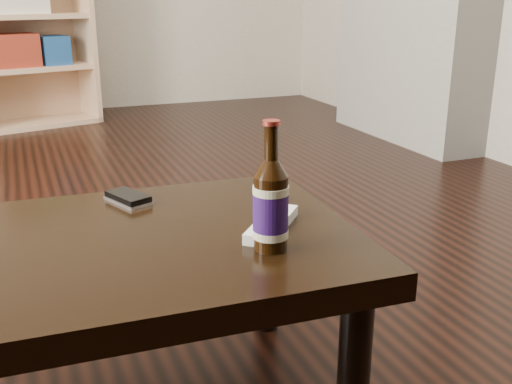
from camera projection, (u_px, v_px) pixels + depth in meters
name	position (u px, v px, depth m)	size (l,w,h in m)	color
floor	(24.00, 272.00, 2.02)	(5.00, 6.00, 0.01)	black
bookshelf	(24.00, 11.00, 4.04)	(0.87, 0.56, 1.49)	tan
coffee_table	(82.00, 271.00, 1.19)	(1.14, 0.70, 0.42)	black
beer_bottle	(271.00, 205.00, 1.13)	(0.07, 0.07, 0.25)	black
phone	(128.00, 198.00, 1.41)	(0.10, 0.13, 0.02)	silver
remote	(272.00, 224.00, 1.25)	(0.18, 0.19, 0.03)	white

